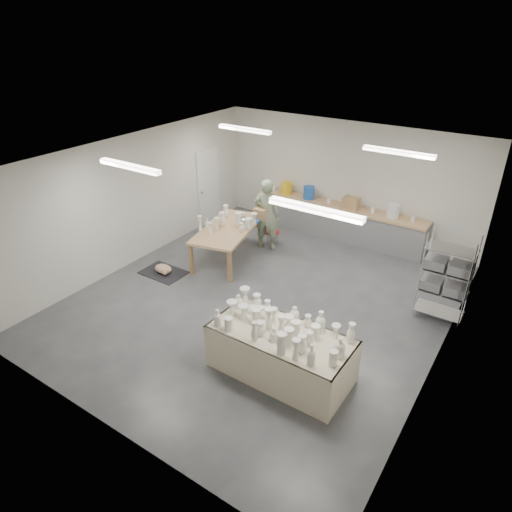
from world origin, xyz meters
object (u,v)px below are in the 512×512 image
Objects in this scene: work_table at (232,226)px; red_stool at (272,233)px; potter at (267,214)px; drying_table at (280,351)px.

red_stool is at bearing 56.16° from work_table.
red_stool is (0.00, 0.27, -0.60)m from potter.
potter is (0.43, 0.87, 0.09)m from work_table.
work_table reaches higher than drying_table.
drying_table is 4.85m from red_stool.
potter is (-2.67, 3.78, 0.46)m from drying_table.
work_table is 0.98m from potter.
work_table is 5.44× the size of red_stool.
work_table reaches higher than red_stool.
red_stool is at bearing -105.37° from potter.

